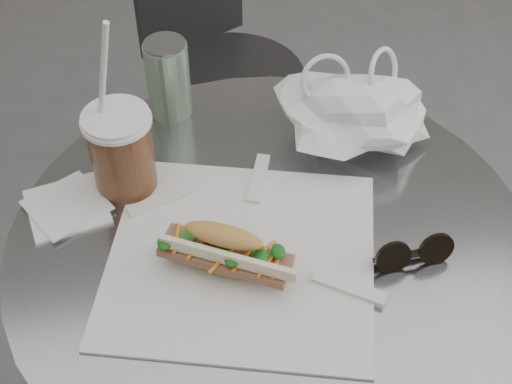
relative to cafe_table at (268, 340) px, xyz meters
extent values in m
cylinder|color=slate|center=(0.00, 0.00, -0.10)|extent=(0.08, 0.08, 0.71)
cylinder|color=slate|center=(0.00, 0.00, 0.26)|extent=(0.76, 0.76, 0.02)
cylinder|color=#2A2A2C|center=(0.05, 0.77, -0.46)|extent=(0.33, 0.33, 0.02)
cylinder|color=#2A2A2C|center=(0.05, 0.77, -0.24)|extent=(0.06, 0.06, 0.44)
cylinder|color=#2A2A2C|center=(0.05, 0.77, -0.02)|extent=(0.37, 0.37, 0.02)
cube|color=white|center=(-0.05, -0.03, 0.28)|extent=(0.45, 0.44, 0.00)
ellipsoid|color=#BF7F48|center=(-0.07, -0.05, 0.29)|extent=(0.23, 0.17, 0.02)
cube|color=brown|center=(-0.07, -0.05, 0.31)|extent=(0.18, 0.13, 0.01)
ellipsoid|color=#BF7F48|center=(-0.07, -0.04, 0.33)|extent=(0.23, 0.18, 0.04)
cylinder|color=brown|center=(-0.20, 0.14, 0.34)|extent=(0.09, 0.09, 0.13)
cylinder|color=white|center=(-0.20, 0.14, 0.41)|extent=(0.10, 0.10, 0.01)
cylinder|color=white|center=(-0.21, 0.15, 0.45)|extent=(0.06, 0.05, 0.23)
cylinder|color=black|center=(0.15, -0.09, 0.30)|extent=(0.05, 0.02, 0.05)
cylinder|color=black|center=(0.22, -0.08, 0.30)|extent=(0.05, 0.02, 0.05)
cube|color=black|center=(0.18, -0.08, 0.29)|extent=(0.02, 0.01, 0.00)
cube|color=white|center=(-0.29, 0.11, 0.28)|extent=(0.13, 0.13, 0.01)
cube|color=white|center=(-0.29, 0.11, 0.28)|extent=(0.14, 0.14, 0.00)
cylinder|color=#4E8658|center=(-0.11, 0.31, 0.34)|extent=(0.07, 0.07, 0.13)
cylinder|color=slate|center=(-0.11, 0.31, 0.41)|extent=(0.07, 0.07, 0.00)
camera|label=1|loc=(-0.14, -0.65, 1.06)|focal=50.00mm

